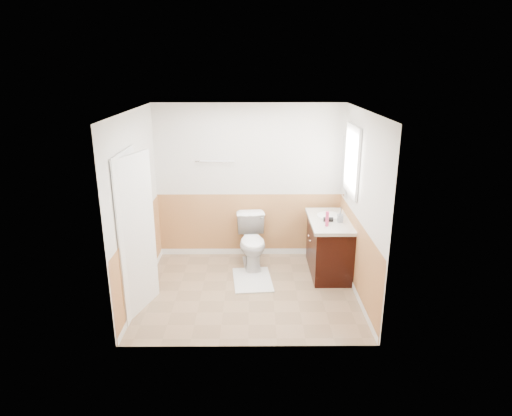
{
  "coord_description": "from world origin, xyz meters",
  "views": [
    {
      "loc": [
        0.06,
        -5.6,
        3.04
      ],
      "look_at": [
        0.1,
        0.25,
        1.15
      ],
      "focal_mm": 31.08,
      "sensor_mm": 36.0,
      "label": 1
    }
  ],
  "objects_px": {
    "bath_mat": "(252,280)",
    "lotion_bottle": "(327,219)",
    "soap_dispenser": "(340,216)",
    "toilet": "(252,242)",
    "vanity_cabinet": "(329,247)"
  },
  "relations": [
    {
      "from": "vanity_cabinet",
      "to": "lotion_bottle",
      "type": "xyz_separation_m",
      "value": [
        -0.1,
        -0.29,
        0.56
      ]
    },
    {
      "from": "bath_mat",
      "to": "lotion_bottle",
      "type": "xyz_separation_m",
      "value": [
        1.07,
        0.02,
        0.95
      ]
    },
    {
      "from": "toilet",
      "to": "lotion_bottle",
      "type": "distance_m",
      "value": 1.3
    },
    {
      "from": "toilet",
      "to": "vanity_cabinet",
      "type": "height_order",
      "value": "toilet"
    },
    {
      "from": "bath_mat",
      "to": "soap_dispenser",
      "type": "xyz_separation_m",
      "value": [
        1.29,
        0.19,
        0.93
      ]
    },
    {
      "from": "lotion_bottle",
      "to": "soap_dispenser",
      "type": "height_order",
      "value": "lotion_bottle"
    },
    {
      "from": "bath_mat",
      "to": "soap_dispenser",
      "type": "height_order",
      "value": "soap_dispenser"
    },
    {
      "from": "lotion_bottle",
      "to": "soap_dispenser",
      "type": "xyz_separation_m",
      "value": [
        0.22,
        0.17,
        -0.02
      ]
    },
    {
      "from": "vanity_cabinet",
      "to": "soap_dispenser",
      "type": "distance_m",
      "value": 0.56
    },
    {
      "from": "vanity_cabinet",
      "to": "lotion_bottle",
      "type": "distance_m",
      "value": 0.64
    },
    {
      "from": "toilet",
      "to": "vanity_cabinet",
      "type": "relative_size",
      "value": 0.74
    },
    {
      "from": "toilet",
      "to": "soap_dispenser",
      "type": "height_order",
      "value": "soap_dispenser"
    },
    {
      "from": "toilet",
      "to": "bath_mat",
      "type": "xyz_separation_m",
      "value": [
        0.0,
        -0.52,
        -0.39
      ]
    },
    {
      "from": "toilet",
      "to": "bath_mat",
      "type": "height_order",
      "value": "toilet"
    },
    {
      "from": "vanity_cabinet",
      "to": "lotion_bottle",
      "type": "height_order",
      "value": "lotion_bottle"
    }
  ]
}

